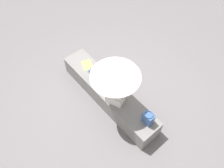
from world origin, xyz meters
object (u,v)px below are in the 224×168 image
(person_seated, at_px, (116,89))
(handbag_black, at_px, (95,76))
(parasol, at_px, (116,72))
(magazine, at_px, (87,65))
(tote_bag_canvas, at_px, (148,118))

(person_seated, height_order, handbag_black, person_seated)
(person_seated, height_order, parasol, parasol)
(parasol, height_order, handbag_black, parasol)
(person_seated, bearing_deg, handbag_black, 179.62)
(person_seated, bearing_deg, parasol, -62.34)
(handbag_black, bearing_deg, parasol, -3.52)
(person_seated, bearing_deg, magazine, 174.11)
(parasol, height_order, magazine, parasol)
(handbag_black, bearing_deg, tote_bag_canvas, 5.44)
(magazine, bearing_deg, tote_bag_canvas, 19.24)
(handbag_black, xyz_separation_m, tote_bag_canvas, (1.43, 0.14, 0.00))
(tote_bag_canvas, relative_size, magazine, 1.01)
(person_seated, relative_size, magazine, 3.21)
(magazine, bearing_deg, handbag_black, 4.37)
(magazine, bearing_deg, parasol, 10.77)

